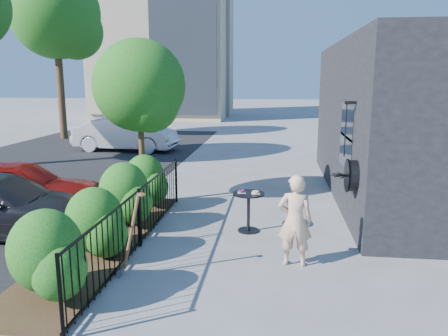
# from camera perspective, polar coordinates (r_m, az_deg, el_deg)

# --- Properties ---
(ground) EXTENTS (120.00, 120.00, 0.00)m
(ground) POSITION_cam_1_polar(r_m,az_deg,el_deg) (8.08, -0.47, -10.63)
(ground) COLOR gray
(ground) RESTS_ON ground
(fence) EXTENTS (0.05, 6.05, 1.10)m
(fence) POSITION_cam_1_polar(r_m,az_deg,el_deg) (8.21, -10.99, -6.34)
(fence) COLOR black
(fence) RESTS_ON ground
(planting_bed) EXTENTS (1.30, 6.00, 0.08)m
(planting_bed) POSITION_cam_1_polar(r_m,az_deg,el_deg) (8.61, -15.35, -9.36)
(planting_bed) COLOR #382616
(planting_bed) RESTS_ON ground
(shrubs) EXTENTS (1.10, 5.60, 1.24)m
(shrubs) POSITION_cam_1_polar(r_m,az_deg,el_deg) (8.45, -14.71, -4.99)
(shrubs) COLOR #135515
(shrubs) RESTS_ON ground
(patio_tree) EXTENTS (2.20, 2.20, 3.94)m
(patio_tree) POSITION_cam_1_polar(r_m,az_deg,el_deg) (10.67, -10.72, 9.81)
(patio_tree) COLOR #3F2B19
(patio_tree) RESTS_ON ground
(street_tree_far) EXTENTS (4.40, 4.40, 8.28)m
(street_tree_far) POSITION_cam_1_polar(r_m,az_deg,el_deg) (24.16, -21.04, 17.65)
(street_tree_far) COLOR #3F2B19
(street_tree_far) RESTS_ON ground
(cafe_table) EXTENTS (0.64, 0.64, 0.86)m
(cafe_table) POSITION_cam_1_polar(r_m,az_deg,el_deg) (8.85, 3.23, -4.83)
(cafe_table) COLOR black
(cafe_table) RESTS_ON ground
(woman) EXTENTS (0.57, 0.39, 1.55)m
(woman) POSITION_cam_1_polar(r_m,az_deg,el_deg) (7.31, 9.26, -6.77)
(woman) COLOR #DCB38E
(woman) RESTS_ON ground
(shovel) EXTENTS (0.47, 0.18, 1.40)m
(shovel) POSITION_cam_1_polar(r_m,az_deg,el_deg) (6.98, -12.24, -9.14)
(shovel) COLOR brown
(shovel) RESTS_ON ground
(car_red) EXTENTS (3.85, 1.88, 1.27)m
(car_red) POSITION_cam_1_polar(r_m,az_deg,el_deg) (11.01, -25.41, -2.27)
(car_red) COLOR #9E110D
(car_red) RESTS_ON ground
(car_silver) EXTENTS (4.51, 1.84, 1.46)m
(car_silver) POSITION_cam_1_polar(r_m,az_deg,el_deg) (19.27, -12.74, 4.36)
(car_silver) COLOR silver
(car_silver) RESTS_ON ground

